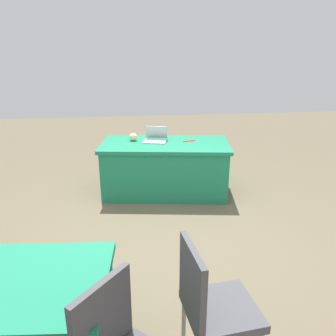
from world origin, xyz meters
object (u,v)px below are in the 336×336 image
at_px(laptop_silver, 155,139).
at_px(chair_aisle, 211,303).
at_px(table_foreground, 165,168).
at_px(scissors_red, 189,141).
at_px(yarn_ball, 133,137).

bearing_deg(laptop_silver, chair_aisle, 106.66).
distance_m(table_foreground, scissors_red, 0.52).
xyz_separation_m(table_foreground, chair_aisle, (0.05, 3.00, 0.18)).
relative_size(laptop_silver, scissors_red, 2.12).
xyz_separation_m(chair_aisle, yarn_ball, (0.40, -3.17, 0.25)).
xyz_separation_m(laptop_silver, scissors_red, (-0.49, 0.05, -0.04)).
bearing_deg(yarn_ball, laptop_silver, 167.24).
bearing_deg(chair_aisle, table_foreground, 172.51).
distance_m(table_foreground, yarn_ball, 0.64).
xyz_separation_m(chair_aisle, scissors_red, (-0.40, -3.05, 0.19)).
height_order(laptop_silver, yarn_ball, laptop_silver).
bearing_deg(yarn_ball, chair_aisle, 97.14).
xyz_separation_m(chair_aisle, laptop_silver, (0.09, -3.10, 0.23)).
height_order(table_foreground, laptop_silver, laptop_silver).
xyz_separation_m(laptop_silver, yarn_ball, (0.31, -0.07, 0.02)).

